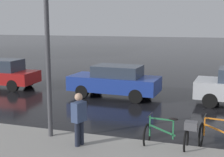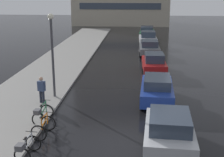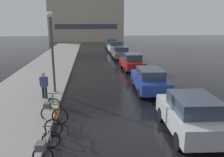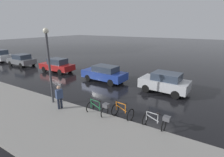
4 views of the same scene
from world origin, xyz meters
The scene contains 6 objects.
bicycle_second centered at (-3.34, 0.93, 0.41)m, with size 0.87×1.21×1.01m.
bicycle_third centered at (-3.81, 2.23, 0.50)m, with size 0.79×1.46×1.00m.
car_blue centered at (1.93, 5.73, 0.80)m, with size 2.00×4.41×1.55m.
car_red centered at (2.09, 12.41, 0.79)m, with size 1.84×4.15×1.58m.
pedestrian centered at (-4.54, 4.72, 0.93)m, with size 0.45×0.35×1.65m.
streetlamp centered at (-4.13, 5.87, 3.14)m, with size 0.35×0.35×5.03m.
Camera 1 is at (-12.22, 1.23, 3.55)m, focal length 50.00 mm.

